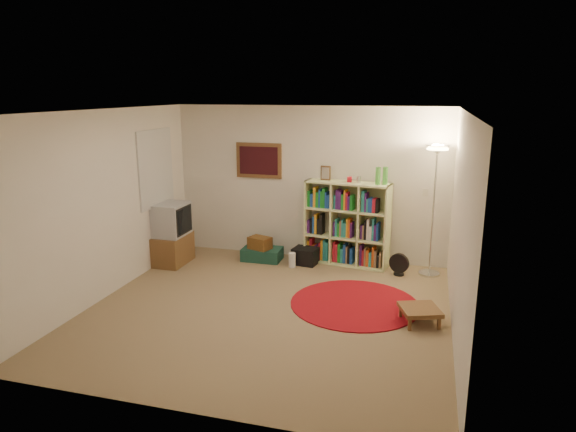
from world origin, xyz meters
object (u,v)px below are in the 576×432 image
(bookshelf, at_px, (346,225))
(suitcase, at_px, (262,254))
(floor_fan, at_px, (399,264))
(tv_stand, at_px, (172,235))
(side_table, at_px, (420,310))
(floor_lamp, at_px, (436,167))

(bookshelf, relative_size, suitcase, 2.52)
(floor_fan, distance_m, suitcase, 2.23)
(tv_stand, distance_m, side_table, 4.12)
(suitcase, bearing_deg, side_table, -35.13)
(tv_stand, bearing_deg, side_table, -16.87)
(floor_fan, bearing_deg, side_table, -60.52)
(floor_fan, xyz_separation_m, side_table, (0.35, -1.62, -0.00))
(floor_fan, bearing_deg, bookshelf, 176.08)
(bookshelf, xyz_separation_m, floor_lamp, (1.32, -0.18, 1.00))
(floor_lamp, bearing_deg, side_table, -93.24)
(floor_fan, distance_m, side_table, 1.66)
(floor_lamp, xyz_separation_m, suitcase, (-2.67, -0.02, -1.54))
(bookshelf, bearing_deg, suitcase, -162.71)
(tv_stand, distance_m, suitcase, 1.50)
(bookshelf, relative_size, side_table, 2.84)
(suitcase, relative_size, side_table, 1.13)
(side_table, bearing_deg, bookshelf, 121.92)
(side_table, bearing_deg, floor_fan, 102.04)
(tv_stand, bearing_deg, suitcase, 22.17)
(bookshelf, height_order, floor_fan, bookshelf)
(floor_fan, height_order, tv_stand, tv_stand)
(bookshelf, bearing_deg, tv_stand, -155.92)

